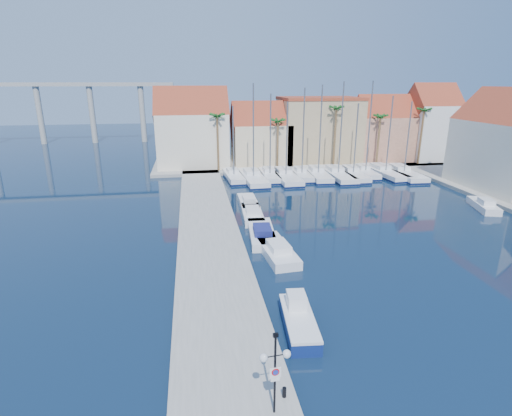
{
  "coord_description": "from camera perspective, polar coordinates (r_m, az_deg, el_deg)",
  "views": [
    {
      "loc": [
        -10.35,
        -23.55,
        14.64
      ],
      "look_at": [
        -4.46,
        12.61,
        3.0
      ],
      "focal_mm": 28.0,
      "sensor_mm": 36.0,
      "label": 1
    }
  ],
  "objects": [
    {
      "name": "palm_2",
      "position": [
        70.08,
        11.42,
        13.5
      ],
      "size": [
        2.6,
        2.6,
        11.15
      ],
      "color": "brown",
      "rests_on": "shore_north"
    },
    {
      "name": "sailboat_0",
      "position": [
        62.4,
        -3.25,
        4.58
      ],
      "size": [
        2.9,
        8.91,
        11.24
      ],
      "rotation": [
        0.0,
        0.0,
        0.07
      ],
      "color": "white",
      "rests_on": "ground"
    },
    {
      "name": "sailboat_1",
      "position": [
        61.49,
        -0.48,
        4.41
      ],
      "size": [
        3.53,
        11.59,
        14.44
      ],
      "rotation": [
        0.0,
        0.0,
        0.04
      ],
      "color": "white",
      "rests_on": "ground"
    },
    {
      "name": "motorboat_west_3",
      "position": [
        48.85,
        -1.1,
        0.81
      ],
      "size": [
        2.17,
        6.52,
        1.4
      ],
      "rotation": [
        0.0,
        0.0,
        -0.01
      ],
      "color": "white",
      "rests_on": "ground"
    },
    {
      "name": "sailboat_5",
      "position": [
        64.53,
        8.75,
        4.85
      ],
      "size": [
        3.48,
        10.65,
        14.21
      ],
      "rotation": [
        0.0,
        0.0,
        -0.07
      ],
      "color": "white",
      "rests_on": "ground"
    },
    {
      "name": "quay_west",
      "position": [
        39.77,
        -6.69,
        -3.71
      ],
      "size": [
        6.0,
        77.0,
        0.5
      ],
      "primitive_type": "cube",
      "color": "gray",
      "rests_on": "ground"
    },
    {
      "name": "motorboat_west_1",
      "position": [
        39.0,
        0.83,
        -3.62
      ],
      "size": [
        2.98,
        7.55,
        1.4
      ],
      "rotation": [
        0.0,
        0.0,
        -0.09
      ],
      "color": "white",
      "rests_on": "ground"
    },
    {
      "name": "motorboat_west_0",
      "position": [
        35.36,
        2.93,
        -5.95
      ],
      "size": [
        2.97,
        7.45,
        1.4
      ],
      "rotation": [
        0.0,
        0.0,
        0.09
      ],
      "color": "white",
      "rests_on": "ground"
    },
    {
      "name": "palm_1",
      "position": [
        67.42,
        3.15,
        12.06
      ],
      "size": [
        2.6,
        2.6,
        9.15
      ],
      "color": "brown",
      "rests_on": "shore_north"
    },
    {
      "name": "sailboat_8",
      "position": [
        67.59,
        15.22,
        5.06
      ],
      "size": [
        2.7,
        8.82,
        14.78
      ],
      "rotation": [
        0.0,
        0.0,
        -0.04
      ],
      "color": "white",
      "rests_on": "ground"
    },
    {
      "name": "sailboat_7",
      "position": [
        65.81,
        13.55,
        4.78
      ],
      "size": [
        3.4,
        10.51,
        11.52
      ],
      "rotation": [
        0.0,
        0.0,
        -0.06
      ],
      "color": "white",
      "rests_on": "ground"
    },
    {
      "name": "bollard",
      "position": [
        20.61,
        4.07,
        -24.78
      ],
      "size": [
        0.2,
        0.2,
        0.5
      ],
      "primitive_type": "cylinder",
      "color": "black",
      "rests_on": "quay_west"
    },
    {
      "name": "building_3",
      "position": [
        79.4,
        17.55,
        10.47
      ],
      "size": [
        10.3,
        8.0,
        12.0
      ],
      "color": "#B07159",
      "rests_on": "shore_north"
    },
    {
      "name": "sailboat_9",
      "position": [
        68.58,
        17.74,
        4.94
      ],
      "size": [
        3.91,
        11.85,
        12.57
      ],
      "rotation": [
        0.0,
        0.0,
        0.07
      ],
      "color": "white",
      "rests_on": "ground"
    },
    {
      "name": "palm_0",
      "position": [
        65.93,
        -5.57,
        12.7
      ],
      "size": [
        2.6,
        2.6,
        10.15
      ],
      "color": "brown",
      "rests_on": "shore_north"
    },
    {
      "name": "sailboat_4",
      "position": [
        63.84,
        6.46,
        4.84
      ],
      "size": [
        2.55,
        8.54,
        13.78
      ],
      "rotation": [
        0.0,
        0.0,
        -0.04
      ],
      "color": "white",
      "rests_on": "ground"
    },
    {
      "name": "shore_north",
      "position": [
        75.77,
        6.54,
        6.56
      ],
      "size": [
        54.0,
        16.0,
        0.5
      ],
      "primitive_type": "cube",
      "color": "gray",
      "rests_on": "ground"
    },
    {
      "name": "building_6",
      "position": [
        64.19,
        32.47,
        7.64
      ],
      "size": [
        9.0,
        14.3,
        13.5
      ],
      "color": "#ECE1C6",
      "rests_on": "shore_east"
    },
    {
      "name": "sailboat_10",
      "position": [
        69.01,
        20.13,
        4.76
      ],
      "size": [
        3.77,
        12.19,
        11.77
      ],
      "rotation": [
        0.0,
        0.0,
        -0.05
      ],
      "color": "white",
      "rests_on": "ground"
    },
    {
      "name": "motorboat_west_2",
      "position": [
        44.63,
        -0.54,
        -0.84
      ],
      "size": [
        2.49,
        6.78,
        1.4
      ],
      "rotation": [
        0.0,
        0.0,
        -0.05
      ],
      "color": "white",
      "rests_on": "ground"
    },
    {
      "name": "fishing_boat",
      "position": [
        25.7,
        6.1,
        -15.53
      ],
      "size": [
        2.27,
        5.5,
        1.88
      ],
      "rotation": [
        0.0,
        0.0,
        -0.09
      ],
      "color": "navy",
      "rests_on": "ground"
    },
    {
      "name": "building_1",
      "position": [
        72.23,
        0.68,
        10.19
      ],
      "size": [
        10.3,
        8.0,
        11.0
      ],
      "color": "beige",
      "rests_on": "shore_north"
    },
    {
      "name": "sailboat_2",
      "position": [
        63.07,
        1.93,
        4.76
      ],
      "size": [
        2.65,
        9.06,
        12.95
      ],
      "rotation": [
        0.0,
        0.0,
        -0.03
      ],
      "color": "white",
      "rests_on": "ground"
    },
    {
      "name": "building_4",
      "position": [
        82.85,
        23.61,
        10.87
      ],
      "size": [
        8.3,
        8.0,
        14.0
      ],
      "color": "white",
      "rests_on": "shore_north"
    },
    {
      "name": "sailboat_3",
      "position": [
        62.65,
        4.14,
        4.59
      ],
      "size": [
        3.28,
        11.66,
        11.84
      ],
      "rotation": [
        0.0,
        0.0,
        0.02
      ],
      "color": "white",
      "rests_on": "ground"
    },
    {
      "name": "viaduct",
      "position": [
        109.48,
        -25.22,
        13.71
      ],
      "size": [
        48.0,
        2.2,
        14.45
      ],
      "color": "#9E9E99",
      "rests_on": "ground"
    },
    {
      "name": "palm_4",
      "position": [
        77.14,
        22.88,
        12.5
      ],
      "size": [
        2.6,
        2.6,
        10.65
      ],
      "color": "brown",
      "rests_on": "shore_north"
    },
    {
      "name": "sailboat_6",
      "position": [
        65.07,
        11.46,
        4.8
      ],
      "size": [
        3.08,
        11.58,
        14.67
      ],
      "rotation": [
        0.0,
        0.0,
        -0.0
      ],
      "color": "white",
      "rests_on": "ground"
    },
    {
      "name": "ground",
      "position": [
        29.6,
        12.85,
        -12.51
      ],
      "size": [
        260.0,
        260.0,
        0.0
      ],
      "primitive_type": "plane",
      "color": "black",
      "rests_on": "ground"
    },
    {
      "name": "palm_3",
      "position": [
        73.35,
        17.35,
        12.13
      ],
      "size": [
        2.6,
        2.6,
        9.65
      ],
      "color": "brown",
      "rests_on": "shore_north"
    },
    {
      "name": "lamp_post",
      "position": [
        18.29,
        2.76,
        -21.05
      ],
      "size": [
        1.4,
        0.46,
        4.13
      ],
      "rotation": [
        0.0,
        0.0,
        0.08
      ],
      "color": "black",
      "rests_on": "quay_west"
    },
    {
      "name": "motorboat_east_1",
      "position": [
        55.06,
        29.77,
        0.37
      ],
      "size": [
        3.46,
        6.15,
        1.4
      ],
      "rotation": [
        0.0,
        0.0,
        -0.29
      ],
      "color": "white",
      "rests_on": "ground"
    },
    {
      "name": "building_0",
      "position": [
        71.02,
        -9.07,
        10.84
      ],
      "size": [
        12.3,
        9.0,
        13.5
      ],
      "color": "#ECE1C6",
      "rests_on": "shore_north"
    },
    {
      "name": "building_2",
      "position": [
        75.73,
        8.93,
        11.06
      ],
      "size": [
        14.2,
        10.2,
        11.5
      ],
      "color": "tan",
      "rests_on": "shore_north"
    }
  ]
}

